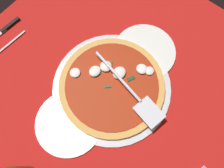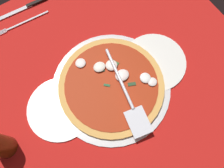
% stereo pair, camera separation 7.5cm
% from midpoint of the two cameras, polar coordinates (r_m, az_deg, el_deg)
% --- Properties ---
extents(ground_plane, '(1.02, 1.02, 0.01)m').
position_cam_midpoint_polar(ground_plane, '(0.77, 2.60, -1.29)').
color(ground_plane, '#B51915').
extents(checker_pattern, '(1.02, 1.02, 0.00)m').
position_cam_midpoint_polar(checker_pattern, '(0.77, 2.61, -1.18)').
color(checker_pattern, white).
rests_on(checker_pattern, ground_plane).
extents(pizza_pan, '(0.39, 0.39, 0.01)m').
position_cam_midpoint_polar(pizza_pan, '(0.77, 2.78, -0.76)').
color(pizza_pan, silver).
rests_on(pizza_pan, ground_plane).
extents(dinner_plate_left, '(0.21, 0.21, 0.01)m').
position_cam_midpoint_polar(dinner_plate_left, '(0.75, -9.99, -6.50)').
color(dinner_plate_left, white).
rests_on(dinner_plate_left, ground_plane).
extents(dinner_plate_right, '(0.22, 0.22, 0.01)m').
position_cam_midpoint_polar(dinner_plate_right, '(0.82, 13.08, 5.01)').
color(dinner_plate_right, white).
rests_on(dinner_plate_right, ground_plane).
extents(pizza, '(0.35, 0.35, 0.03)m').
position_cam_midpoint_polar(pizza, '(0.75, 2.89, -0.29)').
color(pizza, gold).
rests_on(pizza, pizza_pan).
extents(pizza_server, '(0.09, 0.31, 0.01)m').
position_cam_midpoint_polar(pizza_server, '(0.72, 6.70, -3.27)').
color(pizza_server, silver).
rests_on(pizza_server, pizza).
extents(place_setting_far, '(0.22, 0.14, 0.01)m').
position_cam_midpoint_polar(place_setting_far, '(0.94, -18.60, 15.67)').
color(place_setting_far, white).
rests_on(place_setting_far, ground_plane).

